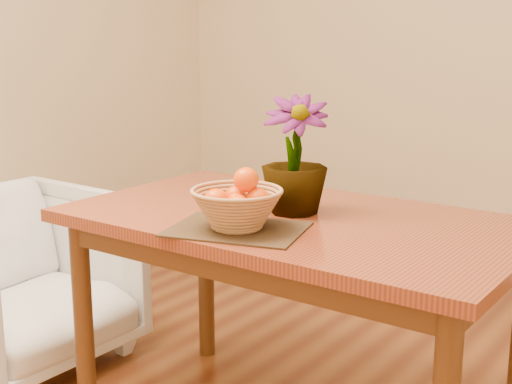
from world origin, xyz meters
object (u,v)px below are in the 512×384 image
Objects in this scene: potted_plant at (295,155)px; armchair at (20,272)px; wicker_basket at (237,210)px; table at (294,243)px.

armchair is (-1.16, -0.18, -0.56)m from potted_plant.
armchair is at bearing 175.98° from wicker_basket.
armchair is (-1.18, -0.16, -0.29)m from table.
wicker_basket is 1.22m from armchair.
potted_plant is at bearing 84.92° from wicker_basket.
wicker_basket is 0.72× the size of potted_plant.
potted_plant reaches higher than table.
wicker_basket is at bearing -100.22° from table.
table is 3.85× the size of potted_plant.
armchair is at bearing -172.47° from table.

